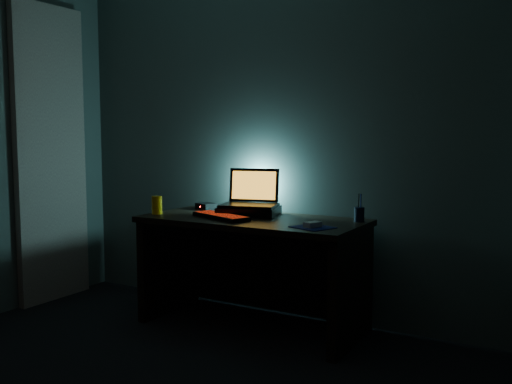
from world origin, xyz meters
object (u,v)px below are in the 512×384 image
laptop (251,197)px  juice_glass (157,205)px  pen_cup (359,214)px  router (206,206)px  keyboard (221,216)px  mouse (313,224)px

laptop → juice_glass: laptop is taller
pen_cup → router: bearing=179.0°
pen_cup → juice_glass: bearing=-164.9°
keyboard → juice_glass: (-0.51, -0.05, 0.05)m
laptop → pen_cup: 0.78m
laptop → router: bearing=156.7°
laptop → mouse: (0.62, -0.32, -0.10)m
pen_cup → router: size_ratio=0.57×
mouse → pen_cup: pen_cup is taller
keyboard → juice_glass: bearing=-153.3°
keyboard → laptop: bearing=95.9°
keyboard → pen_cup: bearing=41.5°
pen_cup → juice_glass: size_ratio=0.74×
mouse → juice_glass: size_ratio=0.81×
laptop → juice_glass: 0.67m
router → laptop: bearing=10.2°
keyboard → mouse: bearing=17.3°
laptop → mouse: 0.70m
laptop → keyboard: laptop is taller
mouse → juice_glass: juice_glass is taller
laptop → juice_glass: size_ratio=3.41×
mouse → juice_glass: 1.20m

